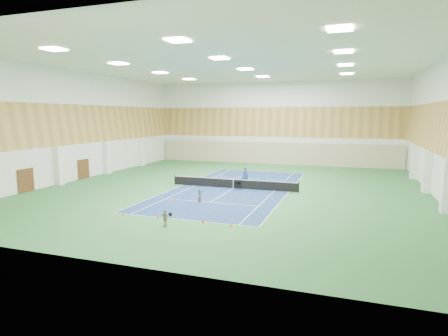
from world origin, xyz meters
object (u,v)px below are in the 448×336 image
object	(u,v)px
tennis_net	(233,183)
child_court	(200,196)
coach	(245,176)
child_apron	(165,218)
ball_cart	(238,186)

from	to	relation	value
tennis_net	child_court	xyz separation A→B (m)	(-0.77, -6.79, 0.03)
coach	child_apron	xyz separation A→B (m)	(-0.81, -16.28, -0.36)
ball_cart	coach	bearing A→B (deg)	112.37
tennis_net	coach	distance (m)	2.70
tennis_net	child_apron	world-z (taller)	tennis_net
child_apron	ball_cart	world-z (taller)	child_apron
child_court	ball_cart	distance (m)	6.34
coach	ball_cart	size ratio (longest dim) A/B	2.24
tennis_net	child_apron	distance (m)	13.64
tennis_net	child_court	size ratio (longest dim) A/B	11.09
tennis_net	child_court	distance (m)	6.83
ball_cart	child_apron	bearing A→B (deg)	-74.75
child_court	coach	bearing A→B (deg)	84.93
tennis_net	ball_cart	distance (m)	0.88
tennis_net	child_court	bearing A→B (deg)	-96.43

